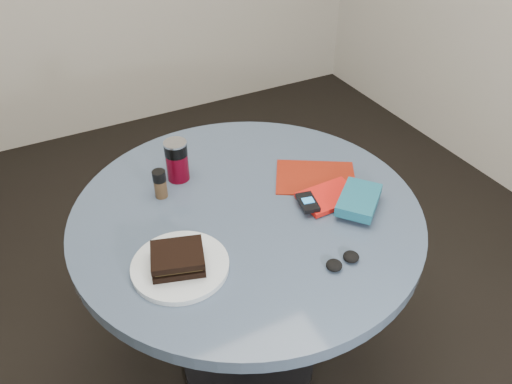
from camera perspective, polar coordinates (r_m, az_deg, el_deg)
name	(u,v)px	position (r m, az deg, el deg)	size (l,w,h in m)	color
ground	(249,362)	(1.99, -0.81, -18.86)	(4.00, 4.00, 0.00)	black
table	(247,250)	(1.53, -1.00, -6.65)	(1.00, 1.00, 0.75)	black
plate	(180,266)	(1.26, -8.65, -8.35)	(0.24, 0.24, 0.02)	silver
sandwich	(178,259)	(1.24, -8.93, -7.54)	(0.15, 0.14, 0.04)	black
soda_can	(177,160)	(1.52, -9.03, 3.58)	(0.08, 0.08, 0.13)	#5B0415
pepper_grinder	(160,184)	(1.47, -10.91, 0.94)	(0.04, 0.04, 0.09)	#47331E
magazine	(316,178)	(1.55, 6.82, 1.63)	(0.24, 0.18, 0.00)	maroon
red_book	(329,197)	(1.46, 8.37, -0.53)	(0.17, 0.11, 0.01)	red
novel	(359,200)	(1.43, 11.68, -0.88)	(0.16, 0.10, 0.03)	#165369
mp3_player	(308,202)	(1.41, 5.94, -1.19)	(0.06, 0.09, 0.01)	black
headphones	(343,261)	(1.27, 9.88, -7.77)	(0.10, 0.05, 0.02)	black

